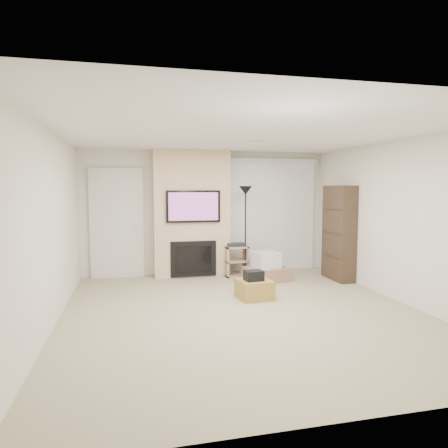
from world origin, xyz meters
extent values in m
cube|color=tan|center=(0.00, 0.00, 0.00)|extent=(5.00, 5.50, 0.00)
cube|color=white|center=(0.00, 0.00, 2.50)|extent=(5.00, 5.50, 0.00)
cube|color=silver|center=(0.00, 2.75, 1.25)|extent=(5.00, 0.00, 2.50)
cube|color=silver|center=(0.00, -2.75, 1.25)|extent=(5.00, 0.00, 2.50)
cube|color=silver|center=(-2.50, 0.00, 1.25)|extent=(0.00, 5.50, 2.50)
cube|color=silver|center=(2.50, 0.00, 1.25)|extent=(0.00, 5.50, 2.50)
cube|color=silver|center=(0.40, 0.80, 2.50)|extent=(0.35, 0.18, 0.01)
cube|color=#A28139|center=(0.37, 0.64, 0.15)|extent=(0.55, 0.55, 0.30)
cube|color=black|center=(0.34, 0.60, 0.38)|extent=(0.30, 0.25, 0.16)
cube|color=beige|center=(-0.35, 2.55, 1.25)|extent=(1.50, 0.40, 2.50)
cube|color=black|center=(-0.35, 2.32, 1.40)|extent=(1.05, 0.06, 0.62)
cube|color=#824078|center=(-0.35, 2.29, 1.40)|extent=(0.96, 0.00, 0.54)
cube|color=black|center=(-0.35, 2.34, 0.37)|extent=(0.90, 0.04, 0.70)
cube|color=black|center=(-0.35, 2.32, 0.37)|extent=(0.70, 0.02, 0.50)
cube|color=silver|center=(-1.80, 2.71, 1.07)|extent=(1.02, 0.08, 2.14)
cube|color=silver|center=(-1.80, 2.72, 1.02)|extent=(0.90, 0.05, 2.05)
cylinder|color=silver|center=(-1.46, 2.67, 1.00)|extent=(0.07, 0.06, 0.07)
cube|color=silver|center=(1.40, 2.69, 2.33)|extent=(1.98, 0.10, 0.08)
cube|color=white|center=(1.40, 2.70, 1.15)|extent=(1.90, 0.03, 2.29)
cylinder|color=black|center=(0.68, 2.25, 0.01)|extent=(0.27, 0.27, 0.03)
cylinder|color=black|center=(0.68, 2.25, 0.85)|extent=(0.03, 0.03, 1.67)
cone|color=black|center=(0.68, 2.25, 1.71)|extent=(0.27, 0.27, 0.17)
cube|color=tan|center=(0.30, 2.31, 0.30)|extent=(0.04, 0.38, 0.60)
cube|color=tan|center=(0.71, 2.31, 0.30)|extent=(0.04, 0.38, 0.60)
cube|color=tan|center=(0.50, 2.31, 0.01)|extent=(0.45, 0.38, 0.03)
cube|color=tan|center=(0.50, 2.31, 0.30)|extent=(0.45, 0.38, 0.03)
cube|color=tan|center=(0.50, 2.31, 0.58)|extent=(0.45, 0.38, 0.03)
cube|color=black|center=(0.50, 2.31, 0.63)|extent=(0.35, 0.25, 0.06)
cube|color=#9F7459|center=(0.95, 1.77, 0.05)|extent=(0.93, 0.77, 0.09)
cube|color=#9F7459|center=(0.95, 1.77, 0.13)|extent=(0.88, 0.73, 0.08)
cube|color=#9F7459|center=(0.95, 1.77, 0.21)|extent=(0.84, 0.68, 0.08)
cube|color=silver|center=(0.95, 1.77, 0.40)|extent=(0.52, 0.48, 0.30)
cube|color=#322419|center=(2.34, 1.56, 0.90)|extent=(0.30, 0.80, 1.80)
cube|color=#322419|center=(2.32, 1.56, 0.45)|extent=(0.26, 0.72, 0.02)
cube|color=#322419|center=(2.32, 1.56, 0.90)|extent=(0.26, 0.72, 0.02)
cube|color=#322419|center=(2.32, 1.56, 1.35)|extent=(0.26, 0.72, 0.02)
camera|label=1|loc=(-1.51, -5.32, 1.76)|focal=32.00mm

